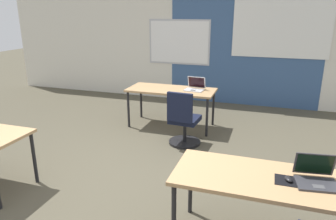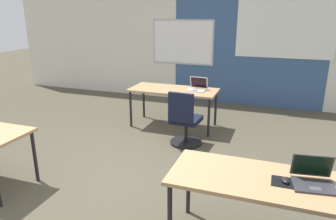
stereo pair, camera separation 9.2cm
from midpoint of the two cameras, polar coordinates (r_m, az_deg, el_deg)
ground_plane at (r=4.18m, az=-8.30°, el=-12.83°), size 24.00×24.00×0.00m
back_wall_assembly at (r=7.58m, az=6.63°, el=12.24°), size 10.00×0.27×2.80m
desk_near_right at (r=2.94m, az=17.42°, el=-12.73°), size 1.60×0.70×0.72m
desk_far_center at (r=5.82m, az=1.46°, el=3.23°), size 1.60×0.70×0.72m
laptop_near_right_end at (r=2.96m, az=25.57°, el=-11.16°), size 0.37×0.33×0.23m
mousepad_near_right_end at (r=2.91m, az=21.23°, el=-12.09°), size 0.22×0.19×0.00m
mouse_near_right_end at (r=2.90m, az=21.28°, el=-11.76°), size 0.09×0.11×0.03m
laptop_far_right at (r=5.74m, az=5.74°, el=4.07°), size 0.35×0.32×0.23m
chair_far_right at (r=5.06m, az=3.55°, el=-2.41°), size 0.52×0.55×0.92m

